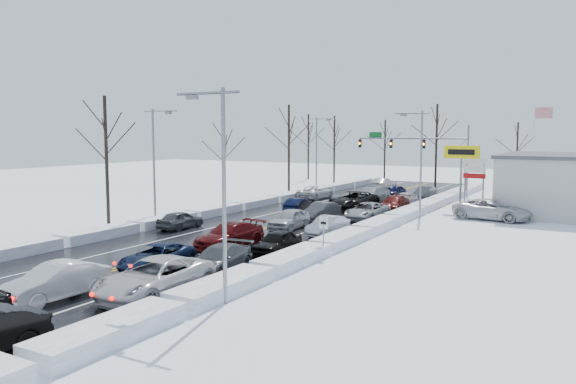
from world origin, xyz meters
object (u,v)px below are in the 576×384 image
Objects in this scene: tires_plus_sign at (461,156)px; traffic_signal_mast at (423,147)px; oncoming_car_0 at (298,213)px; flagpole at (535,144)px.

traffic_signal_mast is at bearing 120.46° from tires_plus_sign.
tires_plus_sign reaches higher than oncoming_car_0.
flagpole reaches higher than tires_plus_sign.
tires_plus_sign is 14.79m from flagpole.
traffic_signal_mast reaches higher than oncoming_car_0.
flagpole reaches higher than traffic_signal_mast.
tires_plus_sign is at bearing -59.54° from traffic_signal_mast.
oncoming_car_0 is at bearing -144.56° from tires_plus_sign.
oncoming_car_0 is (-16.99, -22.78, -5.93)m from flagpole.
flagpole is (4.67, 14.01, 0.93)m from tires_plus_sign.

